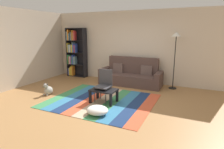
# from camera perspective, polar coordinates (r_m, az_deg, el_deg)

# --- Properties ---
(ground_plane) EXTENTS (14.00, 14.00, 0.00)m
(ground_plane) POSITION_cam_1_polar(r_m,az_deg,el_deg) (5.41, -2.68, -8.12)
(ground_plane) COLOR #9E7042
(back_wall) EXTENTS (6.80, 0.10, 2.70)m
(back_wall) POSITION_cam_1_polar(r_m,az_deg,el_deg) (7.43, 6.42, 8.23)
(back_wall) COLOR beige
(back_wall) RESTS_ON ground_plane
(left_wall) EXTENTS (0.10, 5.50, 2.70)m
(left_wall) POSITION_cam_1_polar(r_m,az_deg,el_deg) (7.79, -23.00, 7.52)
(left_wall) COLOR beige
(left_wall) RESTS_ON ground_plane
(rug) EXTENTS (2.88, 2.44, 0.01)m
(rug) POSITION_cam_1_polar(r_m,az_deg,el_deg) (5.48, -3.14, -7.82)
(rug) COLOR #387F4C
(rug) RESTS_ON ground_plane
(couch) EXTENTS (2.26, 0.80, 1.00)m
(couch) POSITION_cam_1_polar(r_m,az_deg,el_deg) (7.06, 5.68, -0.33)
(couch) COLOR #4C3833
(couch) RESTS_ON ground_plane
(bookshelf) EXTENTS (0.90, 0.28, 2.08)m
(bookshelf) POSITION_cam_1_polar(r_m,az_deg,el_deg) (8.43, -11.19, 6.57)
(bookshelf) COLOR black
(bookshelf) RESTS_ON ground_plane
(coffee_table) EXTENTS (0.70, 0.50, 0.37)m
(coffee_table) POSITION_cam_1_polar(r_m,az_deg,el_deg) (5.25, -2.49, -5.18)
(coffee_table) COLOR black
(coffee_table) RESTS_ON rug
(pouf) EXTENTS (0.53, 0.46, 0.20)m
(pouf) POSITION_cam_1_polar(r_m,az_deg,el_deg) (4.59, -4.40, -10.63)
(pouf) COLOR white
(pouf) RESTS_ON rug
(dog) EXTENTS (0.22, 0.35, 0.40)m
(dog) POSITION_cam_1_polar(r_m,az_deg,el_deg) (6.25, -18.66, -4.37)
(dog) COLOR #9E998E
(dog) RESTS_ON ground_plane
(standing_lamp) EXTENTS (0.32, 0.32, 1.91)m
(standing_lamp) POSITION_cam_1_polar(r_m,az_deg,el_deg) (6.67, 18.60, 9.25)
(standing_lamp) COLOR black
(standing_lamp) RESTS_ON ground_plane
(tv_remote) EXTENTS (0.10, 0.15, 0.02)m
(tv_remote) POSITION_cam_1_polar(r_m,az_deg,el_deg) (5.20, -2.92, -4.43)
(tv_remote) COLOR black
(tv_remote) RESTS_ON coffee_table
(folding_chair) EXTENTS (0.40, 0.40, 0.90)m
(folding_chair) POSITION_cam_1_polar(r_m,az_deg,el_deg) (5.32, -2.32, -2.44)
(folding_chair) COLOR #38383D
(folding_chair) RESTS_ON ground_plane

